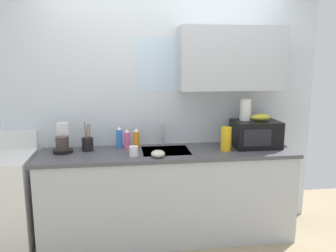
# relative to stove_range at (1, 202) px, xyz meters

# --- Properties ---
(kitchen_wall_assembly) EXTENTS (3.26, 0.42, 2.50)m
(kitchen_wall_assembly) POSITION_rel_stove_range_xyz_m (1.72, 0.30, 0.90)
(kitchen_wall_assembly) COLOR silver
(kitchen_wall_assembly) RESTS_ON ground
(counter_unit) EXTENTS (2.49, 0.63, 0.90)m
(counter_unit) POSITION_rel_stove_range_xyz_m (1.59, -0.00, 0.00)
(counter_unit) COLOR #B2B7BC
(counter_unit) RESTS_ON ground
(sink_faucet) EXTENTS (0.03, 0.03, 0.22)m
(sink_faucet) POSITION_rel_stove_range_xyz_m (1.57, 0.24, 0.55)
(sink_faucet) COLOR #B2B5BA
(sink_faucet) RESTS_ON counter_unit
(stove_range) EXTENTS (0.60, 0.60, 1.08)m
(stove_range) POSITION_rel_stove_range_xyz_m (0.00, 0.00, 0.00)
(stove_range) COLOR white
(stove_range) RESTS_ON ground
(microwave) EXTENTS (0.46, 0.35, 0.27)m
(microwave) POSITION_rel_stove_range_xyz_m (2.50, 0.04, 0.58)
(microwave) COLOR black
(microwave) RESTS_ON counter_unit
(banana_bunch) EXTENTS (0.20, 0.11, 0.07)m
(banana_bunch) POSITION_rel_stove_range_xyz_m (2.55, 0.05, 0.75)
(banana_bunch) COLOR gold
(banana_bunch) RESTS_ON microwave
(paper_towel_roll) EXTENTS (0.11, 0.11, 0.22)m
(paper_towel_roll) POSITION_rel_stove_range_xyz_m (2.40, 0.10, 0.82)
(paper_towel_roll) COLOR white
(paper_towel_roll) RESTS_ON microwave
(coffee_maker) EXTENTS (0.19, 0.21, 0.28)m
(coffee_maker) POSITION_rel_stove_range_xyz_m (0.58, 0.10, 0.55)
(coffee_maker) COLOR black
(coffee_maker) RESTS_ON counter_unit
(dish_soap_bottle_orange) EXTENTS (0.06, 0.06, 0.21)m
(dish_soap_bottle_orange) POSITION_rel_stove_range_xyz_m (1.29, 0.16, 0.54)
(dish_soap_bottle_orange) COLOR orange
(dish_soap_bottle_orange) RESTS_ON counter_unit
(dish_soap_bottle_pink) EXTENTS (0.06, 0.06, 0.20)m
(dish_soap_bottle_pink) POSITION_rel_stove_range_xyz_m (1.20, 0.15, 0.54)
(dish_soap_bottle_pink) COLOR #E55999
(dish_soap_bottle_pink) RESTS_ON counter_unit
(dish_soap_bottle_blue) EXTENTS (0.06, 0.06, 0.23)m
(dish_soap_bottle_blue) POSITION_rel_stove_range_xyz_m (1.12, 0.17, 0.55)
(dish_soap_bottle_blue) COLOR blue
(dish_soap_bottle_blue) RESTS_ON counter_unit
(cereal_canister) EXTENTS (0.10, 0.10, 0.23)m
(cereal_canister) POSITION_rel_stove_range_xyz_m (2.16, -0.05, 0.56)
(cereal_canister) COLOR gold
(cereal_canister) RESTS_ON counter_unit
(mug_white) EXTENTS (0.08, 0.08, 0.09)m
(mug_white) POSITION_rel_stove_range_xyz_m (1.25, -0.14, 0.49)
(mug_white) COLOR white
(mug_white) RESTS_ON counter_unit
(utensil_crock) EXTENTS (0.11, 0.11, 0.29)m
(utensil_crock) POSITION_rel_stove_range_xyz_m (0.81, 0.12, 0.51)
(utensil_crock) COLOR black
(utensil_crock) RESTS_ON counter_unit
(small_bowl) EXTENTS (0.13, 0.13, 0.06)m
(small_bowl) POSITION_rel_stove_range_xyz_m (1.47, -0.20, 0.47)
(small_bowl) COLOR beige
(small_bowl) RESTS_ON counter_unit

